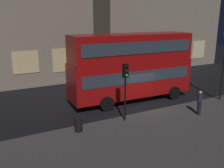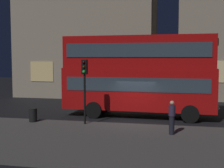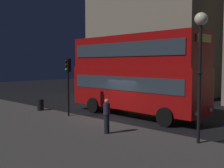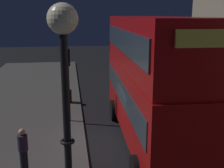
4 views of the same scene
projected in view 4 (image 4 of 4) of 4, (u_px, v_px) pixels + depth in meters
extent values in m
plane|color=black|center=(107.00, 143.00, 12.57)|extent=(80.00, 80.00, 0.00)
cube|color=#E5C67F|center=(206.00, 50.00, 23.50)|extent=(2.39, 0.06, 1.95)
cube|color=#9E0C0C|center=(151.00, 99.00, 12.38)|extent=(10.16, 2.90, 2.77)
cube|color=#9E0C0C|center=(153.00, 43.00, 11.80)|extent=(9.96, 2.85, 2.11)
cube|color=#2D3842|center=(151.00, 92.00, 12.30)|extent=(9.36, 2.94, 0.90)
cube|color=#2D3842|center=(153.00, 40.00, 11.77)|extent=(9.36, 2.94, 0.90)
cube|color=#F2D84C|center=(206.00, 38.00, 6.84)|extent=(0.13, 1.55, 0.44)
cylinder|color=black|center=(214.00, 167.00, 9.55)|extent=(1.10, 0.28, 1.10)
cylinder|color=black|center=(162.00, 108.00, 15.53)|extent=(1.10, 0.28, 1.10)
cylinder|color=black|center=(113.00, 110.00, 15.24)|extent=(1.10, 0.28, 1.10)
cylinder|color=black|center=(69.00, 94.00, 14.53)|extent=(0.12, 0.12, 2.92)
cube|color=black|center=(67.00, 57.00, 14.09)|extent=(0.32, 0.26, 0.85)
sphere|color=black|center=(64.00, 52.00, 14.00)|extent=(0.17, 0.17, 0.17)
sphere|color=black|center=(64.00, 57.00, 14.07)|extent=(0.17, 0.17, 0.17)
sphere|color=green|center=(65.00, 63.00, 14.13)|extent=(0.17, 0.17, 0.17)
cylinder|color=black|center=(68.00, 165.00, 5.55)|extent=(0.14, 0.14, 5.08)
torus|color=black|center=(68.00, 141.00, 5.43)|extent=(0.28, 0.28, 0.06)
sphere|color=#F9EFC6|center=(63.00, 19.00, 4.89)|extent=(0.55, 0.55, 0.55)
cylinder|color=black|center=(24.00, 163.00, 9.70)|extent=(0.27, 0.27, 0.95)
cylinder|color=#2D2338|center=(23.00, 143.00, 9.52)|extent=(0.34, 0.34, 0.56)
sphere|color=tan|center=(22.00, 132.00, 9.43)|extent=(0.22, 0.22, 0.22)
cylinder|color=black|center=(68.00, 96.00, 17.90)|extent=(0.48, 0.48, 0.82)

